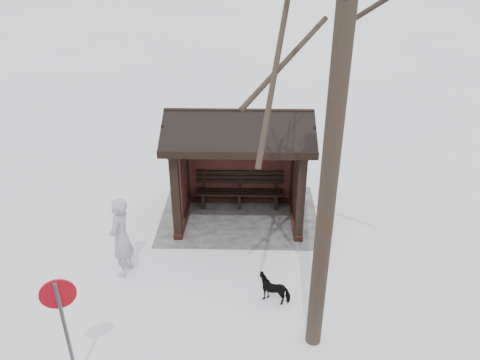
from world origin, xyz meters
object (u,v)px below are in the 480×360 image
at_px(road_sign, 61,310).
at_px(bus_shelter, 239,142).
at_px(dog, 275,288).
at_px(pedestrian, 121,237).

bearing_deg(road_sign, bus_shelter, -136.27).
bearing_deg(bus_shelter, dog, 104.17).
bearing_deg(dog, bus_shelter, -148.14).
distance_m(pedestrian, road_sign, 2.96).
xyz_separation_m(pedestrian, dog, (-3.34, 0.81, -0.64)).
bearing_deg(bus_shelter, road_sign, 63.50).
xyz_separation_m(dog, road_sign, (3.47, 2.08, 1.28)).
xyz_separation_m(bus_shelter, pedestrian, (2.52, 2.44, -1.22)).
distance_m(bus_shelter, pedestrian, 3.71).
height_order(bus_shelter, dog, bus_shelter).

